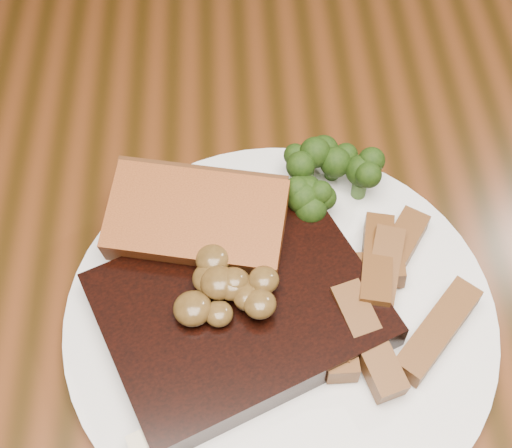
{
  "coord_description": "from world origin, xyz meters",
  "views": [
    {
      "loc": [
        -0.02,
        -0.29,
        1.21
      ],
      "look_at": [
        -0.01,
        0.0,
        0.78
      ],
      "focal_mm": 50.0,
      "sensor_mm": 36.0,
      "label": 1
    }
  ],
  "objects": [
    {
      "name": "steak_bone",
      "position": [
        -0.03,
        -0.13,
        0.77
      ],
      "size": [
        0.14,
        0.07,
        0.02
      ],
      "primitive_type": "cube",
      "rotation": [
        0.0,
        0.0,
        0.42
      ],
      "color": "beige",
      "rests_on": "plate"
    },
    {
      "name": "dining_table",
      "position": [
        0.0,
        0.0,
        0.66
      ],
      "size": [
        1.6,
        0.9,
        0.75
      ],
      "color": "#4C250F",
      "rests_on": "ground"
    },
    {
      "name": "garlic_bread",
      "position": [
        -0.05,
        -0.01,
        0.78
      ],
      "size": [
        0.13,
        0.09,
        0.03
      ],
      "primitive_type": "cube",
      "rotation": [
        0.0,
        0.0,
        -0.2
      ],
      "color": "#91461A",
      "rests_on": "plate"
    },
    {
      "name": "broccoli_cluster",
      "position": [
        0.05,
        0.03,
        0.78
      ],
      "size": [
        0.07,
        0.07,
        0.04
      ],
      "primitive_type": null,
      "color": "#21390C",
      "rests_on": "plate"
    },
    {
      "name": "potato_wedges",
      "position": [
        0.08,
        -0.07,
        0.77
      ],
      "size": [
        0.1,
        0.1,
        0.02
      ],
      "primitive_type": null,
      "color": "brown",
      "rests_on": "plate"
    },
    {
      "name": "steak",
      "position": [
        -0.03,
        -0.07,
        0.78
      ],
      "size": [
        0.22,
        0.2,
        0.03
      ],
      "primitive_type": "cube",
      "rotation": [
        0.0,
        0.0,
        0.42
      ],
      "color": "black",
      "rests_on": "plate"
    },
    {
      "name": "plate",
      "position": [
        0.0,
        -0.07,
        0.76
      ],
      "size": [
        0.37,
        0.37,
        0.01
      ],
      "primitive_type": "cylinder",
      "rotation": [
        0.0,
        0.0,
        -0.25
      ],
      "color": "white",
      "rests_on": "dining_table"
    },
    {
      "name": "mushroom_pile",
      "position": [
        -0.03,
        -0.06,
        0.8
      ],
      "size": [
        0.07,
        0.07,
        0.03
      ],
      "primitive_type": null,
      "color": "brown",
      "rests_on": "steak"
    }
  ]
}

